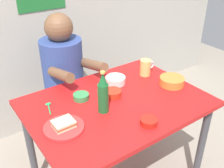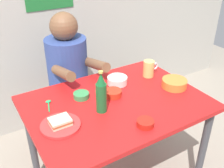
{
  "view_description": "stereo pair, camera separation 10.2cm",
  "coord_description": "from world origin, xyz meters",
  "px_view_note": "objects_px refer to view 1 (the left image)",
  "views": [
    {
      "loc": [
        -0.82,
        -1.11,
        1.64
      ],
      "look_at": [
        0.0,
        0.05,
        0.84
      ],
      "focal_mm": 42.17,
      "sensor_mm": 36.0,
      "label": 1
    },
    {
      "loc": [
        -0.74,
        -1.17,
        1.64
      ],
      "look_at": [
        0.0,
        0.05,
        0.84
      ],
      "focal_mm": 42.17,
      "sensor_mm": 36.0,
      "label": 2
    }
  ],
  "objects_px": {
    "beer_mug": "(146,67)",
    "stool": "(67,109)",
    "plate_orange": "(64,127)",
    "sandwich": "(64,124)",
    "sauce_bowl_chili": "(113,93)",
    "beer_bottle": "(103,94)",
    "person_seated": "(63,65)",
    "dining_table": "(116,113)"
  },
  "relations": [
    {
      "from": "beer_mug",
      "to": "beer_bottle",
      "type": "xyz_separation_m",
      "value": [
        -0.51,
        -0.21,
        0.06
      ]
    },
    {
      "from": "person_seated",
      "to": "plate_orange",
      "type": "distance_m",
      "value": 0.75
    },
    {
      "from": "plate_orange",
      "to": "beer_mug",
      "type": "distance_m",
      "value": 0.81
    },
    {
      "from": "beer_mug",
      "to": "sauce_bowl_chili",
      "type": "height_order",
      "value": "beer_mug"
    },
    {
      "from": "person_seated",
      "to": "beer_mug",
      "type": "xyz_separation_m",
      "value": [
        0.45,
        -0.45,
        0.03
      ]
    },
    {
      "from": "sauce_bowl_chili",
      "to": "beer_mug",
      "type": "bearing_deg",
      "value": 15.61
    },
    {
      "from": "sandwich",
      "to": "beer_bottle",
      "type": "bearing_deg",
      "value": 2.59
    },
    {
      "from": "plate_orange",
      "to": "beer_bottle",
      "type": "relative_size",
      "value": 0.84
    },
    {
      "from": "sandwich",
      "to": "beer_mug",
      "type": "xyz_separation_m",
      "value": [
        0.77,
        0.22,
        0.03
      ]
    },
    {
      "from": "beer_mug",
      "to": "dining_table",
      "type": "bearing_deg",
      "value": -156.55
    },
    {
      "from": "dining_table",
      "to": "beer_bottle",
      "type": "bearing_deg",
      "value": -161.99
    },
    {
      "from": "stool",
      "to": "sandwich",
      "type": "relative_size",
      "value": 4.09
    },
    {
      "from": "beer_mug",
      "to": "beer_bottle",
      "type": "height_order",
      "value": "beer_bottle"
    },
    {
      "from": "dining_table",
      "to": "plate_orange",
      "type": "xyz_separation_m",
      "value": [
        -0.39,
        -0.05,
        0.1
      ]
    },
    {
      "from": "person_seated",
      "to": "sandwich",
      "type": "xyz_separation_m",
      "value": [
        -0.33,
        -0.67,
        0.01
      ]
    },
    {
      "from": "dining_table",
      "to": "sandwich",
      "type": "xyz_separation_m",
      "value": [
        -0.39,
        -0.05,
        0.13
      ]
    },
    {
      "from": "sandwich",
      "to": "beer_mug",
      "type": "bearing_deg",
      "value": 15.88
    },
    {
      "from": "person_seated",
      "to": "plate_orange",
      "type": "xyz_separation_m",
      "value": [
        -0.33,
        -0.67,
        -0.02
      ]
    },
    {
      "from": "sandwich",
      "to": "plate_orange",
      "type": "bearing_deg",
      "value": -90.0
    },
    {
      "from": "beer_bottle",
      "to": "person_seated",
      "type": "bearing_deg",
      "value": 84.42
    },
    {
      "from": "dining_table",
      "to": "person_seated",
      "type": "relative_size",
      "value": 1.53
    },
    {
      "from": "person_seated",
      "to": "beer_mug",
      "type": "height_order",
      "value": "person_seated"
    },
    {
      "from": "beer_bottle",
      "to": "sauce_bowl_chili",
      "type": "relative_size",
      "value": 2.38
    },
    {
      "from": "person_seated",
      "to": "plate_orange",
      "type": "height_order",
      "value": "person_seated"
    },
    {
      "from": "dining_table",
      "to": "person_seated",
      "type": "distance_m",
      "value": 0.63
    },
    {
      "from": "dining_table",
      "to": "sandwich",
      "type": "relative_size",
      "value": 10.0
    },
    {
      "from": "sandwich",
      "to": "sauce_bowl_chili",
      "type": "height_order",
      "value": "sandwich"
    },
    {
      "from": "sandwich",
      "to": "sauce_bowl_chili",
      "type": "distance_m",
      "value": 0.42
    },
    {
      "from": "person_seated",
      "to": "dining_table",
      "type": "bearing_deg",
      "value": -84.21
    },
    {
      "from": "beer_bottle",
      "to": "stool",
      "type": "bearing_deg",
      "value": 84.51
    },
    {
      "from": "dining_table",
      "to": "sandwich",
      "type": "height_order",
      "value": "sandwich"
    },
    {
      "from": "dining_table",
      "to": "beer_bottle",
      "type": "height_order",
      "value": "beer_bottle"
    },
    {
      "from": "dining_table",
      "to": "person_seated",
      "type": "xyz_separation_m",
      "value": [
        -0.06,
        0.62,
        0.12
      ]
    },
    {
      "from": "plate_orange",
      "to": "beer_bottle",
      "type": "distance_m",
      "value": 0.29
    },
    {
      "from": "stool",
      "to": "plate_orange",
      "type": "distance_m",
      "value": 0.86
    },
    {
      "from": "stool",
      "to": "person_seated",
      "type": "relative_size",
      "value": 0.63
    },
    {
      "from": "plate_orange",
      "to": "beer_bottle",
      "type": "xyz_separation_m",
      "value": [
        0.26,
        0.01,
        0.11
      ]
    },
    {
      "from": "sandwich",
      "to": "person_seated",
      "type": "bearing_deg",
      "value": 64.07
    },
    {
      "from": "plate_orange",
      "to": "beer_bottle",
      "type": "bearing_deg",
      "value": 2.59
    },
    {
      "from": "dining_table",
      "to": "plate_orange",
      "type": "height_order",
      "value": "plate_orange"
    },
    {
      "from": "dining_table",
      "to": "beer_bottle",
      "type": "xyz_separation_m",
      "value": [
        -0.13,
        -0.04,
        0.21
      ]
    },
    {
      "from": "beer_mug",
      "to": "stool",
      "type": "bearing_deg",
      "value": 134.09
    }
  ]
}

